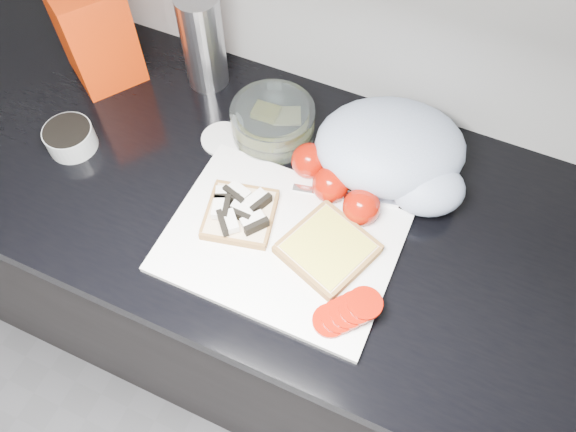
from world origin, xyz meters
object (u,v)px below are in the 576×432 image
object	(u,v)px
cutting_board	(281,242)
bread_bag	(95,31)
glass_bowl	(273,122)
steel_canister	(203,42)

from	to	relation	value
cutting_board	bread_bag	xyz separation A→B (m)	(-0.52, 0.24, 0.10)
glass_bowl	steel_canister	distance (m)	0.22
glass_bowl	steel_canister	xyz separation A→B (m)	(-0.19, 0.08, 0.07)
glass_bowl	bread_bag	world-z (taller)	bread_bag
cutting_board	bread_bag	bearing A→B (deg)	155.53
glass_bowl	bread_bag	size ratio (longest dim) A/B	0.75
cutting_board	steel_canister	distance (m)	0.45
cutting_board	steel_canister	bearing A→B (deg)	135.56
glass_bowl	steel_canister	world-z (taller)	steel_canister
glass_bowl	steel_canister	bearing A→B (deg)	157.46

